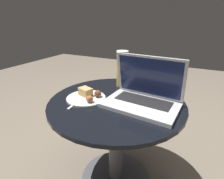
{
  "coord_description": "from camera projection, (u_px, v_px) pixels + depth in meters",
  "views": [
    {
      "loc": [
        0.33,
        -0.72,
        0.93
      ],
      "look_at": [
        -0.01,
        -0.03,
        0.61
      ],
      "focal_mm": 28.0,
      "sensor_mm": 36.0,
      "label": 1
    }
  ],
  "objects": [
    {
      "name": "laptop",
      "position": [
        144.0,
        95.0,
        0.83
      ],
      "size": [
        0.36,
        0.25,
        0.23
      ],
      "color": "silver",
      "rests_on": "table"
    },
    {
      "name": "beer_glass",
      "position": [
        122.0,
        69.0,
        1.04
      ],
      "size": [
        0.07,
        0.07,
        0.21
      ],
      "color": "gold",
      "rests_on": "table"
    },
    {
      "name": "ground_plane",
      "position": [
        116.0,
        178.0,
        1.09
      ],
      "size": [
        6.0,
        6.0,
        0.0
      ],
      "primitive_type": "plane",
      "color": "#726656"
    },
    {
      "name": "fork",
      "position": [
        80.0,
        100.0,
        0.88
      ],
      "size": [
        0.03,
        0.18,
        0.0
      ],
      "color": "silver",
      "rests_on": "table"
    },
    {
      "name": "snack_plate",
      "position": [
        87.0,
        96.0,
        0.9
      ],
      "size": [
        0.2,
        0.2,
        0.05
      ],
      "color": "silver",
      "rests_on": "table"
    },
    {
      "name": "table",
      "position": [
        116.0,
        128.0,
        0.95
      ],
      "size": [
        0.68,
        0.68,
        0.54
      ],
      "color": "#515156",
      "rests_on": "ground_plane"
    }
  ]
}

